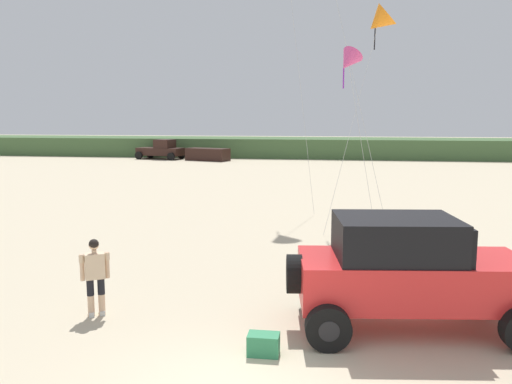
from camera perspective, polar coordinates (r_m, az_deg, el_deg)
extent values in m
cube|color=#426038|center=(56.28, 9.27, 4.81)|extent=(90.00, 7.83, 1.98)
cube|color=red|center=(10.85, 16.68, -9.17)|extent=(4.61, 2.41, 0.90)
cube|color=red|center=(11.30, 24.92, -6.96)|extent=(1.31, 1.82, 0.12)
cube|color=black|center=(10.55, 15.03, -4.82)|extent=(2.51, 2.05, 0.80)
cube|color=black|center=(10.90, 21.19, -4.90)|extent=(0.32, 1.67, 0.72)
cylinder|color=black|center=(10.46, 4.20, -8.92)|extent=(0.40, 0.81, 0.77)
cylinder|color=black|center=(12.51, 23.19, -10.00)|extent=(0.87, 0.41, 0.84)
cylinder|color=black|center=(12.51, 23.19, -10.00)|extent=(0.42, 0.37, 0.38)
cylinder|color=black|center=(11.69, 6.76, -10.65)|extent=(0.87, 0.41, 0.84)
cylinder|color=black|center=(11.69, 6.76, -10.65)|extent=(0.42, 0.37, 0.38)
cylinder|color=black|center=(9.78, 7.90, -14.54)|extent=(0.87, 0.41, 0.84)
cylinder|color=black|center=(9.78, 7.90, -14.54)|extent=(0.42, 0.37, 0.38)
cylinder|color=#DBB28E|center=(11.80, -17.60, -11.70)|extent=(0.14, 0.14, 0.49)
cylinder|color=black|center=(11.67, -17.68, -9.88)|extent=(0.15, 0.15, 0.36)
cube|color=silver|center=(11.90, -17.57, -12.53)|extent=(0.23, 0.28, 0.10)
cylinder|color=#DBB28E|center=(11.81, -16.51, -11.64)|extent=(0.14, 0.14, 0.49)
cylinder|color=black|center=(11.69, -16.59, -9.82)|extent=(0.15, 0.15, 0.36)
cube|color=silver|center=(11.92, -16.49, -12.46)|extent=(0.23, 0.28, 0.10)
cube|color=beige|center=(11.55, -17.23, -7.72)|extent=(0.48, 0.43, 0.54)
cylinder|color=#DBB28E|center=(11.54, -18.50, -7.85)|extent=(0.09, 0.09, 0.56)
cylinder|color=beige|center=(11.49, -18.54, -6.93)|extent=(0.11, 0.11, 0.16)
cylinder|color=#DBB28E|center=(11.57, -15.96, -7.69)|extent=(0.09, 0.09, 0.56)
cylinder|color=beige|center=(11.52, -15.99, -6.78)|extent=(0.11, 0.11, 0.16)
cylinder|color=#DBB28E|center=(11.47, -17.29, -6.23)|extent=(0.10, 0.10, 0.08)
sphere|color=#DBB28E|center=(11.44, -17.32, -5.53)|extent=(0.21, 0.21, 0.21)
sphere|color=black|center=(11.42, -17.32, -5.45)|extent=(0.21, 0.21, 0.21)
cube|color=#2D7F51|center=(9.62, 0.83, -16.33)|extent=(0.56, 0.37, 0.38)
cube|color=black|center=(53.64, -10.44, 4.38)|extent=(4.89, 2.80, 0.76)
cube|color=black|center=(53.31, -9.96, 5.23)|extent=(1.93, 2.09, 0.84)
cylinder|color=black|center=(53.65, -8.15, 4.02)|extent=(0.80, 0.41, 0.76)
cylinder|color=black|center=(51.83, -9.28, 3.86)|extent=(0.80, 0.41, 0.76)
cylinder|color=black|center=(55.53, -11.51, 4.08)|extent=(0.80, 0.41, 0.76)
cylinder|color=black|center=(53.77, -12.70, 3.91)|extent=(0.80, 0.41, 0.76)
cube|color=black|center=(51.15, -5.31, 4.12)|extent=(4.52, 2.93, 1.20)
cone|color=#E04C93|center=(19.29, 10.06, 13.91)|extent=(1.29, 1.23, 1.11)
cylinder|color=purple|center=(19.24, 9.55, 12.20)|extent=(0.05, 0.14, 0.75)
cylinder|color=silver|center=(18.64, 11.53, 4.68)|extent=(1.11, 1.20, 6.10)
cone|color=orange|center=(23.37, 13.30, 17.71)|extent=(1.61, 1.39, 1.44)
cylinder|color=black|center=(23.25, 12.86, 16.00)|extent=(0.05, 0.19, 0.88)
cylinder|color=silver|center=(20.61, 10.61, 7.79)|extent=(2.02, 4.77, 8.10)
cylinder|color=silver|center=(21.03, 10.40, 13.11)|extent=(2.82, 3.97, 11.99)
cylinder|color=silver|center=(24.22, 4.36, 16.14)|extent=(2.06, 3.47, 15.00)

